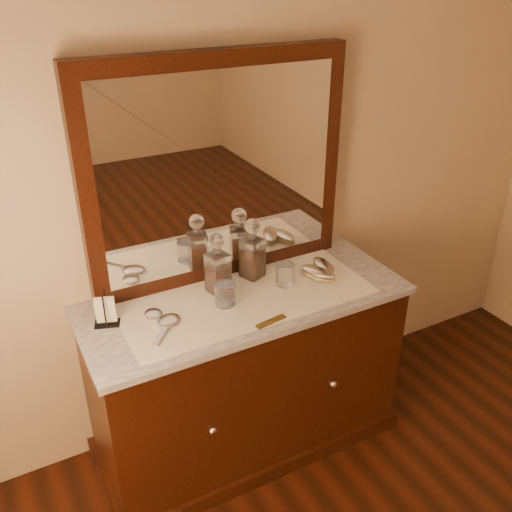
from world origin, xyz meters
name	(u,v)px	position (x,y,z in m)	size (l,w,h in m)	color
dresser_cabinet	(246,375)	(0.00, 1.96, 0.41)	(1.40, 0.55, 0.82)	black
dresser_plinth	(247,432)	(0.00, 1.96, 0.04)	(1.46, 0.59, 0.08)	black
knob_left	(213,430)	(-0.30, 1.67, 0.45)	(0.04, 0.04, 0.04)	silver
knob_right	(333,384)	(0.30, 1.67, 0.45)	(0.04, 0.04, 0.04)	silver
marble_top	(245,300)	(0.00, 1.96, 0.83)	(1.44, 0.59, 0.03)	white
mirror_frame	(218,171)	(0.00, 2.20, 1.35)	(1.20, 0.08, 1.00)	black
mirror_glass	(222,174)	(0.00, 2.17, 1.35)	(1.06, 0.01, 0.86)	white
lace_runner	(247,299)	(0.00, 1.94, 0.85)	(1.10, 0.45, 0.00)	white
pin_dish	(225,300)	(-0.10, 1.96, 0.86)	(0.09, 0.09, 0.02)	white
comb	(271,321)	(0.00, 1.73, 0.86)	(0.14, 0.03, 0.01)	brown
napkin_rack	(106,312)	(-0.59, 2.03, 0.91)	(0.11, 0.09, 0.15)	black
decanter_left	(218,270)	(-0.09, 2.05, 0.96)	(0.10, 0.10, 0.28)	brown
decanter_right	(252,255)	(0.11, 2.09, 0.97)	(0.12, 0.12, 0.29)	brown
brush_near	(318,273)	(0.37, 1.93, 0.88)	(0.15, 0.19, 0.05)	#9F8661
brush_far	(324,267)	(0.43, 1.98, 0.88)	(0.09, 0.17, 0.05)	#9F8661
hand_mirror_outer	(155,316)	(-0.40, 1.98, 0.86)	(0.08, 0.19, 0.02)	silver
hand_mirror_inner	(168,323)	(-0.37, 1.91, 0.86)	(0.18, 0.20, 0.02)	silver
tumblers	(256,284)	(0.05, 1.95, 0.90)	(0.40, 0.11, 0.10)	white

